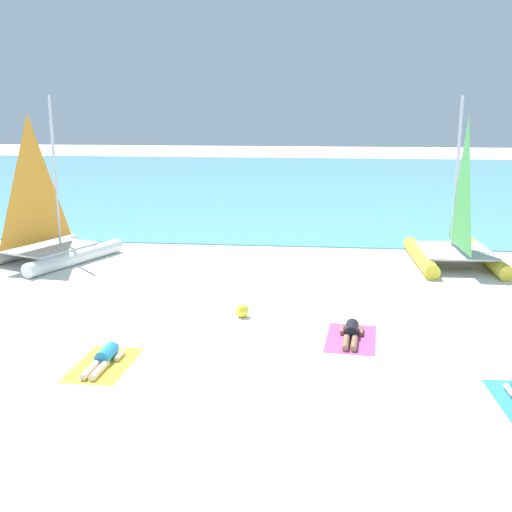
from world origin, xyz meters
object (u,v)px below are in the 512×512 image
sunbather_middle (351,332)px  sunbather_left (105,357)px  sailboat_yellow (456,241)px  beach_ball (242,311)px  towel_middle (351,338)px  sailboat_white (48,238)px  towel_left (104,364)px

sunbather_middle → sunbather_left: bearing=-153.3°
sailboat_yellow → beach_ball: size_ratio=16.42×
sailboat_yellow → towel_middle: (-3.65, -7.18, -0.81)m
sailboat_white → towel_left: 9.63m
sailboat_white → sunbather_left: sailboat_white is taller
sailboat_yellow → beach_ball: (-6.30, -5.95, -0.65)m
sailboat_yellow → sunbather_left: (-8.74, -9.14, -0.68)m
beach_ball → sailboat_white: bearing=145.1°
sailboat_white → towel_left: sailboat_white is taller
sailboat_yellow → towel_middle: size_ratio=2.87×
sunbather_middle → beach_ball: bearing=161.2°
towel_middle → sunbather_middle: (0.01, 0.07, 0.13)m
towel_left → towel_middle: bearing=21.7°
beach_ball → sailboat_yellow: bearing=43.3°
towel_middle → sailboat_yellow: bearing=63.0°
sailboat_white → sunbather_middle: (9.89, -6.22, -0.68)m
sunbather_left → sunbather_middle: 5.47m
sailboat_white → beach_ball: size_ratio=16.46×
sunbather_left → towel_left: bearing=-90.0°
sailboat_yellow → sunbather_middle: bearing=-119.2°
sailboat_yellow → beach_ball: bearing=-138.7°
sailboat_yellow → towel_left: size_ratio=2.87×
sailboat_white → sailboat_yellow: size_ratio=1.00×
towel_middle → beach_ball: beach_ball is taller
sailboat_yellow → towel_middle: bearing=-119.0°
sailboat_white → sailboat_yellow: 13.57m
towel_left → sunbather_middle: size_ratio=1.21×
sailboat_white → towel_middle: 11.74m
sailboat_white → towel_left: (4.81, -8.31, -0.81)m
sailboat_yellow → towel_left: bearing=-135.5°
sailboat_white → beach_ball: bearing=-12.5°
sunbather_left → towel_middle: size_ratio=0.82×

